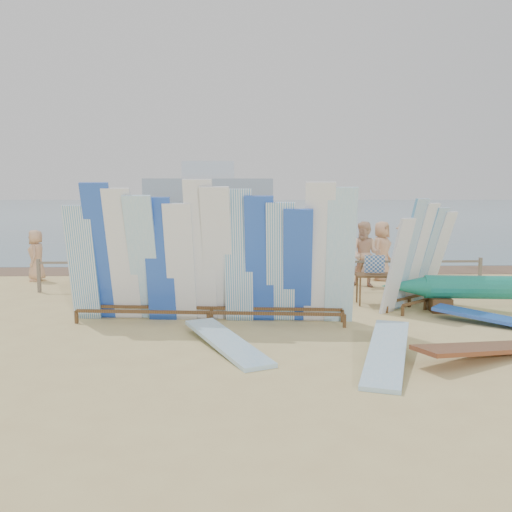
{
  "coord_description": "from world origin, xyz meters",
  "views": [
    {
      "loc": [
        -0.56,
        -11.53,
        2.62
      ],
      "look_at": [
        -0.2,
        1.38,
        1.15
      ],
      "focal_mm": 38.0,
      "sensor_mm": 36.0,
      "label": 1
    }
  ],
  "objects_px": {
    "flat_board_d": "(502,326)",
    "beachgoer_7": "(310,248)",
    "beach_chair_left": "(236,278)",
    "beachgoer_3": "(224,249)",
    "vendor_table": "(374,288)",
    "beachgoer_0": "(36,255)",
    "flat_board_c": "(484,359)",
    "beachgoer_2": "(124,257)",
    "flat_board_a": "(226,348)",
    "flat_board_b": "(387,363)",
    "side_surfboard_rack": "(419,259)",
    "beachgoer_8": "(365,254)",
    "beach_chair_right": "(283,274)",
    "beachgoer_5": "(293,246)",
    "beachgoer_1": "(77,255)",
    "stroller": "(315,272)",
    "beachgoer_6": "(381,251)",
    "beachgoer_11": "(145,249)",
    "beachgoer_9": "(406,249)",
    "main_surfboard_rack": "(210,260)"
  },
  "relations": [
    {
      "from": "beachgoer_0",
      "to": "flat_board_b",
      "type": "bearing_deg",
      "value": 34.12
    },
    {
      "from": "beachgoer_9",
      "to": "beachgoer_8",
      "type": "distance_m",
      "value": 2.56
    },
    {
      "from": "flat_board_c",
      "to": "beachgoer_5",
      "type": "bearing_deg",
      "value": -15.19
    },
    {
      "from": "flat_board_a",
      "to": "beachgoer_5",
      "type": "bearing_deg",
      "value": 53.41
    },
    {
      "from": "beachgoer_1",
      "to": "stroller",
      "type": "bearing_deg",
      "value": 63.65
    },
    {
      "from": "beachgoer_0",
      "to": "beachgoer_9",
      "type": "xyz_separation_m",
      "value": [
        11.48,
        0.51,
        0.11
      ]
    },
    {
      "from": "flat_board_b",
      "to": "beachgoer_3",
      "type": "relative_size",
      "value": 1.42
    },
    {
      "from": "beachgoer_8",
      "to": "beachgoer_1",
      "type": "bearing_deg",
      "value": -159.05
    },
    {
      "from": "flat_board_d",
      "to": "beach_chair_right",
      "type": "xyz_separation_m",
      "value": [
        -3.99,
        5.43,
        0.28
      ]
    },
    {
      "from": "flat_board_d",
      "to": "beachgoer_3",
      "type": "bearing_deg",
      "value": 81.96
    },
    {
      "from": "beach_chair_right",
      "to": "stroller",
      "type": "xyz_separation_m",
      "value": [
        0.86,
        -0.72,
        0.16
      ]
    },
    {
      "from": "vendor_table",
      "to": "beachgoer_8",
      "type": "distance_m",
      "value": 2.55
    },
    {
      "from": "beachgoer_8",
      "to": "side_surfboard_rack",
      "type": "bearing_deg",
      "value": -51.75
    },
    {
      "from": "beach_chair_right",
      "to": "beachgoer_8",
      "type": "height_order",
      "value": "beachgoer_8"
    },
    {
      "from": "main_surfboard_rack",
      "to": "beachgoer_11",
      "type": "bearing_deg",
      "value": 114.66
    },
    {
      "from": "beach_chair_right",
      "to": "beachgoer_5",
      "type": "bearing_deg",
      "value": 62.13
    },
    {
      "from": "beachgoer_9",
      "to": "flat_board_c",
      "type": "bearing_deg",
      "value": 153.07
    },
    {
      "from": "beachgoer_6",
      "to": "beachgoer_1",
      "type": "bearing_deg",
      "value": 128.0
    },
    {
      "from": "flat_board_a",
      "to": "beachgoer_0",
      "type": "relative_size",
      "value": 1.74
    },
    {
      "from": "side_surfboard_rack",
      "to": "beach_chair_left",
      "type": "relative_size",
      "value": 2.88
    },
    {
      "from": "beachgoer_1",
      "to": "flat_board_b",
      "type": "bearing_deg",
      "value": 23.51
    },
    {
      "from": "flat_board_d",
      "to": "beachgoer_3",
      "type": "relative_size",
      "value": 1.42
    },
    {
      "from": "beachgoer_11",
      "to": "beachgoer_5",
      "type": "height_order",
      "value": "beachgoer_5"
    },
    {
      "from": "main_surfboard_rack",
      "to": "beachgoer_2",
      "type": "height_order",
      "value": "main_surfboard_rack"
    },
    {
      "from": "beachgoer_0",
      "to": "beachgoer_5",
      "type": "distance_m",
      "value": 8.34
    },
    {
      "from": "beach_chair_right",
      "to": "beachgoer_8",
      "type": "relative_size",
      "value": 0.51
    },
    {
      "from": "side_surfboard_rack",
      "to": "beachgoer_8",
      "type": "xyz_separation_m",
      "value": [
        -0.55,
        2.95,
        -0.21
      ]
    },
    {
      "from": "beachgoer_3",
      "to": "beachgoer_0",
      "type": "xyz_separation_m",
      "value": [
        -5.7,
        -0.06,
        -0.17
      ]
    },
    {
      "from": "beachgoer_2",
      "to": "beachgoer_7",
      "type": "height_order",
      "value": "beachgoer_7"
    },
    {
      "from": "side_surfboard_rack",
      "to": "beach_chair_right",
      "type": "height_order",
      "value": "side_surfboard_rack"
    },
    {
      "from": "stroller",
      "to": "beachgoer_3",
      "type": "height_order",
      "value": "beachgoer_3"
    },
    {
      "from": "side_surfboard_rack",
      "to": "flat_board_c",
      "type": "distance_m",
      "value": 4.02
    },
    {
      "from": "beachgoer_3",
      "to": "beachgoer_5",
      "type": "height_order",
      "value": "beachgoer_3"
    },
    {
      "from": "main_surfboard_rack",
      "to": "beachgoer_0",
      "type": "bearing_deg",
      "value": 140.26
    },
    {
      "from": "beachgoer_9",
      "to": "beachgoer_1",
      "type": "height_order",
      "value": "beachgoer_9"
    },
    {
      "from": "beachgoer_0",
      "to": "beachgoer_1",
      "type": "bearing_deg",
      "value": 62.9
    },
    {
      "from": "beachgoer_11",
      "to": "beachgoer_2",
      "type": "distance_m",
      "value": 3.25
    },
    {
      "from": "side_surfboard_rack",
      "to": "beachgoer_8",
      "type": "distance_m",
      "value": 3.01
    },
    {
      "from": "beach_chair_left",
      "to": "stroller",
      "type": "bearing_deg",
      "value": -14.11
    },
    {
      "from": "vendor_table",
      "to": "beachgoer_0",
      "type": "height_order",
      "value": "beachgoer_0"
    },
    {
      "from": "flat_board_c",
      "to": "beachgoer_2",
      "type": "relative_size",
      "value": 1.55
    },
    {
      "from": "vendor_table",
      "to": "flat_board_a",
      "type": "distance_m",
      "value": 4.98
    },
    {
      "from": "stroller",
      "to": "vendor_table",
      "type": "bearing_deg",
      "value": -61.55
    },
    {
      "from": "main_surfboard_rack",
      "to": "flat_board_a",
      "type": "bearing_deg",
      "value": -73.16
    },
    {
      "from": "beachgoer_1",
      "to": "beachgoer_0",
      "type": "bearing_deg",
      "value": -124.11
    },
    {
      "from": "flat_board_a",
      "to": "flat_board_b",
      "type": "relative_size",
      "value": 1.0
    },
    {
      "from": "vendor_table",
      "to": "flat_board_a",
      "type": "xyz_separation_m",
      "value": [
        -3.43,
        -3.59,
        -0.4
      ]
    },
    {
      "from": "beachgoer_1",
      "to": "beachgoer_5",
      "type": "height_order",
      "value": "beachgoer_5"
    },
    {
      "from": "beach_chair_left",
      "to": "flat_board_d",
      "type": "bearing_deg",
      "value": -53.04
    },
    {
      "from": "flat_board_d",
      "to": "beachgoer_7",
      "type": "relative_size",
      "value": 1.48
    }
  ]
}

